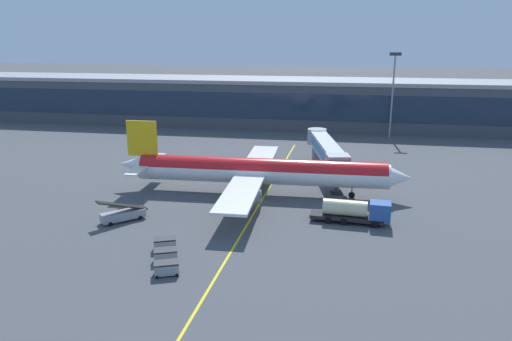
{
  "coord_description": "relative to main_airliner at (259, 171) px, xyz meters",
  "views": [
    {
      "loc": [
        13.08,
        -68.2,
        24.86
      ],
      "look_at": [
        0.44,
        2.56,
        4.5
      ],
      "focal_mm": 33.37,
      "sensor_mm": 36.0,
      "label": 1
    }
  ],
  "objects": [
    {
      "name": "main_airliner",
      "position": [
        0.0,
        0.0,
        0.0
      ],
      "size": [
        47.87,
        38.1,
        11.58
      ],
      "color": "white",
      "rests_on": "ground_plane"
    },
    {
      "name": "baggage_cart_0",
      "position": [
        -5.2,
        -28.75,
        -3.1
      ],
      "size": [
        3.03,
        2.42,
        1.48
      ],
      "color": "gray",
      "rests_on": "ground_plane"
    },
    {
      "name": "baggage_cart_1",
      "position": [
        -6.4,
        -25.79,
        -3.1
      ],
      "size": [
        3.03,
        2.42,
        1.48
      ],
      "color": "gray",
      "rests_on": "ground_plane"
    },
    {
      "name": "terminal_building",
      "position": [
        -12.66,
        62.35,
        2.78
      ],
      "size": [
        174.33,
        18.75,
        13.29
      ],
      "color": "#424751",
      "rests_on": "ground_plane"
    },
    {
      "name": "baggage_cart_2",
      "position": [
        -7.6,
        -22.82,
        -3.1
      ],
      "size": [
        3.03,
        2.42,
        1.48
      ],
      "color": "gray",
      "rests_on": "ground_plane"
    },
    {
      "name": "ground_plane",
      "position": [
        -0.6,
        -4.55,
        -3.89
      ],
      "size": [
        700.0,
        700.0,
        0.0
      ],
      "primitive_type": "plane",
      "color": "#47494F"
    },
    {
      "name": "apron_lead_in_line",
      "position": [
        0.97,
        -2.55,
        -3.88
      ],
      "size": [
        2.74,
        79.97,
        0.01
      ],
      "primitive_type": "cube",
      "rotation": [
        0.0,
        0.0,
        -0.03
      ],
      "color": "yellow",
      "rests_on": "ground_plane"
    },
    {
      "name": "jet_bridge",
      "position": [
        10.09,
        13.67,
        1.02
      ],
      "size": [
        8.5,
        25.09,
        6.58
      ],
      "color": "#B2B7BC",
      "rests_on": "ground_plane"
    },
    {
      "name": "apron_light_mast_0",
      "position": [
        25.03,
        50.39,
        8.58
      ],
      "size": [
        2.8,
        0.5,
        21.06
      ],
      "color": "gray",
      "rests_on": "ground_plane"
    },
    {
      "name": "belt_loader",
      "position": [
        -16.66,
        -15.0,
        -2.9
      ],
      "size": [
        5.86,
        5.78,
        3.49
      ],
      "color": "gray",
      "rests_on": "ground_plane"
    },
    {
      "name": "fuel_tanker",
      "position": [
        15.19,
        -10.08,
        -2.14
      ],
      "size": [
        10.94,
        3.23,
        3.25
      ],
      "color": "#232326",
      "rests_on": "ground_plane"
    }
  ]
}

